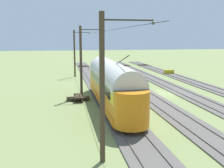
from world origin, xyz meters
name	(u,v)px	position (x,y,z in m)	size (l,w,h in m)	color
ground_plane	(164,93)	(0.00, 0.00, 0.00)	(220.00, 220.00, 0.00)	olive
track_streetcar_siding	(217,90)	(-7.17, -0.31, 0.05)	(2.80, 80.00, 0.18)	#56514C
track_adjacent_siding	(181,92)	(-2.39, -0.31, 0.05)	(2.80, 80.00, 0.18)	#56514C
track_third_siding	(144,93)	(2.39, -0.31, 0.05)	(2.80, 80.00, 0.18)	#56514C
track_outer_siding	(104,95)	(7.17, -0.31, 0.05)	(2.80, 80.00, 0.18)	#56514C
vintage_streetcar	(112,83)	(7.17, 4.39, 2.26)	(2.65, 17.55, 5.18)	orange
catenary_pole_foreground	(75,53)	(9.73, -15.49, 4.08)	(2.85, 0.28, 7.83)	#423323
catenary_pole_mid_near	(82,61)	(9.73, 0.22, 4.08)	(2.85, 0.28, 7.83)	#423323
catenary_pole_mid_far	(104,87)	(9.73, 15.92, 4.08)	(2.85, 0.28, 7.83)	#423323
overhead_wire_run	(103,31)	(7.23, -0.50, 7.28)	(2.65, 35.42, 0.18)	black
spare_tie_stack	(78,98)	(10.29, 1.77, 0.27)	(2.40, 2.40, 0.54)	#2D2316
track_end_bumper	(169,72)	(-7.17, -15.57, 0.40)	(1.80, 0.60, 0.80)	#B2A519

